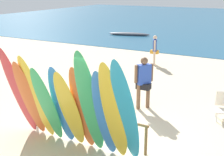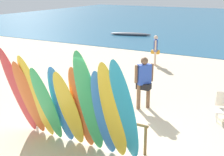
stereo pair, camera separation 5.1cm
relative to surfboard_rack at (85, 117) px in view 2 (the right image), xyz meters
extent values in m
plane|color=beige|center=(0.00, 14.00, -0.61)|extent=(60.00, 60.00, 0.00)
cylinder|color=brown|center=(-1.68, 0.00, -0.24)|extent=(0.07, 0.07, 0.74)
cylinder|color=brown|center=(1.68, 0.00, -0.24)|extent=(0.07, 0.07, 0.74)
cylinder|color=brown|center=(0.00, 0.00, 0.13)|extent=(3.48, 0.06, 0.06)
ellipsoid|color=#D13D42|center=(-1.56, -0.69, 0.64)|extent=(0.57, 0.99, 2.50)
ellipsoid|color=orange|center=(-1.21, -0.68, 0.49)|extent=(0.55, 1.00, 2.21)
ellipsoid|color=yellow|center=(-0.95, -0.70, 0.57)|extent=(0.62, 0.98, 2.36)
ellipsoid|color=#38B266|center=(-0.65, -0.69, 0.45)|extent=(0.56, 0.90, 2.11)
ellipsoid|color=#337AD1|center=(-0.28, -0.58, 0.46)|extent=(0.53, 0.75, 2.14)
ellipsoid|color=yellow|center=(-0.02, -0.64, 0.43)|extent=(0.64, 0.86, 2.08)
ellipsoid|color=orange|center=(0.33, -0.61, 0.50)|extent=(0.49, 0.81, 2.23)
ellipsoid|color=#38B266|center=(0.63, -0.75, 0.72)|extent=(0.57, 1.08, 2.66)
ellipsoid|color=#337AD1|center=(0.98, -0.70, 0.52)|extent=(0.53, 0.93, 2.27)
ellipsoid|color=yellow|center=(1.25, -0.79, 0.64)|extent=(0.54, 1.08, 2.51)
ellipsoid|color=#289EC6|center=(1.53, -0.79, 0.69)|extent=(0.48, 1.17, 2.61)
cylinder|color=brown|center=(0.38, 2.54, -0.20)|extent=(0.13, 0.13, 0.83)
cylinder|color=brown|center=(0.60, 2.80, -0.20)|extent=(0.13, 0.13, 0.83)
cube|color=black|center=(0.49, 2.67, 0.15)|extent=(0.44, 0.27, 0.20)
cube|color=#2D4CB2|center=(0.49, 2.67, 0.54)|extent=(0.45, 0.47, 0.65)
sphere|color=brown|center=(0.49, 2.67, 0.98)|extent=(0.23, 0.23, 0.23)
cylinder|color=brown|center=(0.31, 2.47, 0.58)|extent=(0.10, 0.10, 0.58)
cylinder|color=brown|center=(0.67, 2.88, 0.58)|extent=(0.10, 0.10, 0.58)
cylinder|color=beige|center=(-1.21, 8.14, -0.25)|extent=(0.11, 0.11, 0.72)
cylinder|color=beige|center=(-1.31, 8.42, -0.25)|extent=(0.11, 0.11, 0.72)
cube|color=orange|center=(-1.26, 8.28, 0.05)|extent=(0.39, 0.24, 0.17)
cube|color=#2D4CB2|center=(-1.26, 8.28, 0.40)|extent=(0.31, 0.42, 0.57)
sphere|color=beige|center=(-1.26, 8.28, 0.78)|extent=(0.20, 0.20, 0.20)
cylinder|color=beige|center=(-1.18, 8.06, 0.43)|extent=(0.09, 0.09, 0.50)
cylinder|color=beige|center=(-1.35, 8.51, 0.43)|extent=(0.09, 0.09, 0.50)
cylinder|color=#B7B7BC|center=(2.82, 2.69, -0.47)|extent=(0.02, 0.02, 0.28)
cylinder|color=#B7B7BC|center=(2.73, 3.06, -0.47)|extent=(0.02, 0.02, 0.28)
ellipsoid|color=#4C515B|center=(-6.43, 16.31, -0.49)|extent=(3.34, 1.36, 0.26)
camera|label=1|loc=(4.07, -6.11, 3.25)|focal=49.58mm
camera|label=2|loc=(4.12, -6.09, 3.25)|focal=49.58mm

